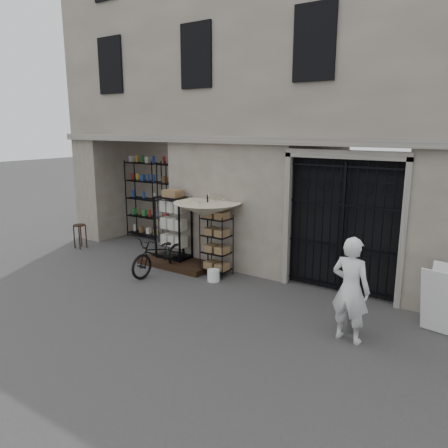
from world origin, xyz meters
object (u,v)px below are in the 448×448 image
Objects in this scene: wire_rack at (217,246)px; white_bucket at (214,275)px; steel_bollard at (352,312)px; easel_sign at (441,299)px; market_umbrella at (207,206)px; bicycle at (161,273)px; shopkeeper at (347,340)px; wooden_stool at (80,236)px; display_cabinet at (173,231)px.

wire_rack is 0.75m from white_bucket.
easel_sign is at bearing 35.65° from steel_bollard.
market_umbrella is 1.29× the size of bicycle.
wire_rack is at bearing 162.53° from steel_bollard.
bicycle is 1.55× the size of easel_sign.
wire_rack is 4.13m from shopkeeper.
easel_sign reaches higher than wooden_stool.
market_umbrella reaches higher than white_bucket.
white_bucket is (0.21, -0.42, -0.60)m from wire_rack.
easel_sign is at bearing 0.40° from wooden_stool.
white_bucket is at bearing 3.36° from display_cabinet.
bicycle is (-0.97, -0.68, -1.69)m from market_umbrella.
white_bucket is (1.67, -0.52, -0.75)m from display_cabinet.
display_cabinet reaches higher than steel_bollard.
bicycle reaches higher than steel_bollard.
easel_sign is (6.47, -0.38, -0.28)m from display_cabinet.
display_cabinet is 0.98× the size of shopkeeper.
white_bucket is 1.47m from bicycle.
market_umbrella is (1.20, -0.11, 0.81)m from display_cabinet.
wire_rack reaches higher than wooden_stool.
steel_bollard is (4.97, -0.50, 0.38)m from bicycle.
wooden_stool is at bearing 174.37° from steel_bollard.
easel_sign is (5.27, -0.27, -1.08)m from market_umbrella.
market_umbrella is 5.38m from easel_sign.
market_umbrella is (-0.26, -0.00, 0.96)m from wire_rack.
market_umbrella is at bearing -162.26° from wire_rack.
steel_bollard is at bearing 0.18° from wire_rack.
market_umbrella is at bearing -173.41° from easel_sign.
bicycle is at bearing -52.64° from display_cabinet.
wooden_stool is (-3.29, -0.44, -0.51)m from display_cabinet.
bicycle reaches higher than wooden_stool.
white_bucket is 4.82m from easel_sign.
shopkeeper is 1.54× the size of easel_sign.
steel_bollard reaches higher than shopkeeper.
steel_bollard is (4.00, -1.18, -1.31)m from market_umbrella.
wooden_stool is 0.61× the size of easel_sign.
shopkeeper is (3.78, -1.47, -0.73)m from wire_rack.
wooden_stool is 8.62m from shopkeeper.
shopkeeper is at bearing -16.46° from white_bucket.
easel_sign is at bearing -128.47° from shopkeeper.
steel_bollard reaches higher than wooden_stool.
display_cabinet is at bearing 166.16° from steel_bollard.
market_umbrella is 2.06m from bicycle.
shopkeeper is (5.25, -1.58, -0.88)m from display_cabinet.
bicycle is at bearing -2.04° from shopkeeper.
easel_sign reaches higher than steel_bollard.
display_cabinet is 3.36m from wooden_stool.
shopkeeper is at bearing 3.94° from display_cabinet.
wooden_stool is 9.76m from easel_sign.
wire_rack is at bearing 30.94° from bicycle.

